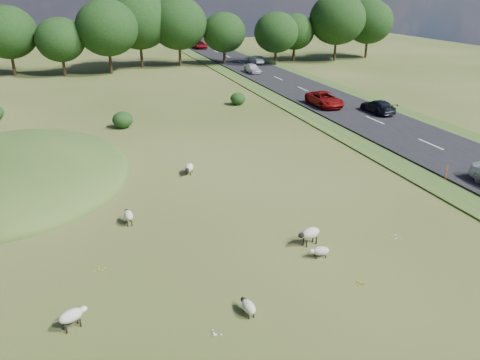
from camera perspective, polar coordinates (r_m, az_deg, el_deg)
name	(u,v)px	position (r m, az deg, el deg)	size (l,w,h in m)	color
ground	(164,130)	(44.00, -9.26, 6.01)	(160.00, 160.00, 0.00)	#334B17
mound	(13,176)	(36.25, -25.89, 0.39)	(16.00, 20.00, 4.00)	#33561E
road	(310,93)	(59.48, 8.53, 10.45)	(8.00, 150.00, 0.25)	black
treeline	(113,27)	(77.58, -15.24, 17.51)	(96.28, 14.66, 11.70)	black
shrubs	(110,111)	(49.12, -15.53, 8.11)	(26.75, 8.74, 1.55)	black
marker_post	(446,173)	(34.53, 23.84, 0.77)	(0.06, 0.06, 1.20)	#D8590C
sheep_0	(310,233)	(24.14, 8.50, -6.44)	(1.36, 0.79, 0.94)	#BFB99E
sheep_1	(128,215)	(26.64, -13.47, -4.19)	(0.54, 1.12, 0.80)	#BFB99E
sheep_2	(72,316)	(19.71, -19.83, -15.28)	(1.20, 0.85, 0.84)	#BFB99E
sheep_3	(189,168)	(33.09, -6.24, 1.50)	(0.96, 1.34, 0.75)	#BFB99E
sheep_4	(248,306)	(19.40, 1.00, -15.15)	(0.57, 1.07, 0.60)	#BFB99E
sheep_5	(320,251)	(23.28, 9.74, -8.52)	(1.04, 0.57, 0.58)	#BFB99E
car_0	(378,106)	(50.64, 16.46, 8.61)	(1.84, 4.52, 1.31)	black
car_1	(252,68)	(72.65, 1.50, 13.48)	(1.63, 4.04, 1.38)	white
car_2	(223,47)	(100.11, -2.11, 15.90)	(1.77, 4.36, 1.27)	navy
car_3	(325,99)	(52.25, 10.27, 9.67)	(2.48, 5.37, 1.49)	#9C1311
car_4	(256,60)	(81.72, 2.00, 14.45)	(1.38, 3.96, 1.30)	silver
car_5	(200,45)	(103.28, -4.94, 16.10)	(2.45, 5.31, 1.47)	maroon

